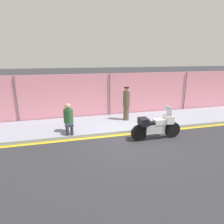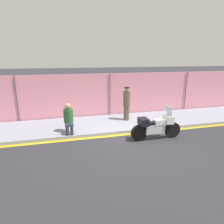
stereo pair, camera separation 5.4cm
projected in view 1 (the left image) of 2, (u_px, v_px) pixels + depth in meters
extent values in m
plane|color=#2D2D33|center=(131.00, 141.00, 8.57)|extent=(120.00, 120.00, 0.00)
cube|color=#8E93A3|center=(116.00, 123.00, 10.67)|extent=(37.43, 2.86, 0.15)
cube|color=gold|center=(125.00, 135.00, 9.28)|extent=(37.43, 0.18, 0.01)
cube|color=pink|center=(109.00, 96.00, 11.76)|extent=(35.56, 0.08, 2.58)
cylinder|color=#4C4C51|center=(16.00, 101.00, 10.42)|extent=(0.05, 0.05, 2.58)
cylinder|color=#4C4C51|center=(110.00, 96.00, 11.67)|extent=(0.05, 0.05, 2.58)
cylinder|color=#4C4C51|center=(185.00, 92.00, 12.92)|extent=(0.05, 0.05, 2.58)
cylinder|color=black|center=(172.00, 130.00, 8.90)|extent=(0.72, 0.15, 0.71)
cylinder|color=black|center=(139.00, 133.00, 8.52)|extent=(0.72, 0.15, 0.71)
cube|color=silver|center=(155.00, 128.00, 8.65)|extent=(0.87, 0.29, 0.41)
cube|color=white|center=(160.00, 122.00, 8.63)|extent=(0.52, 0.31, 0.22)
cube|color=black|center=(153.00, 123.00, 8.56)|extent=(0.60, 0.28, 0.10)
cube|color=white|center=(168.00, 119.00, 8.70)|extent=(0.32, 0.48, 0.34)
cube|color=silver|center=(169.00, 111.00, 8.60)|extent=(0.11, 0.42, 0.42)
cube|color=black|center=(143.00, 122.00, 8.43)|extent=(0.36, 0.51, 0.30)
cylinder|color=brown|center=(126.00, 113.00, 10.87)|extent=(0.30, 0.30, 0.78)
cylinder|color=brown|center=(126.00, 99.00, 10.66)|extent=(0.37, 0.37, 0.78)
sphere|color=tan|center=(127.00, 89.00, 10.52)|extent=(0.23, 0.23, 0.23)
cylinder|color=black|center=(127.00, 88.00, 10.50)|extent=(0.26, 0.26, 0.05)
cylinder|color=#2D3342|center=(67.00, 131.00, 8.73)|extent=(0.14, 0.14, 0.43)
cylinder|color=#2D3342|center=(72.00, 130.00, 8.77)|extent=(0.14, 0.14, 0.43)
cube|color=#2D3342|center=(69.00, 125.00, 8.89)|extent=(0.37, 0.43, 0.10)
cylinder|color=#2D6033|center=(68.00, 116.00, 9.00)|extent=(0.43, 0.43, 0.60)
sphere|color=tan|center=(68.00, 106.00, 8.88)|extent=(0.27, 0.27, 0.27)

